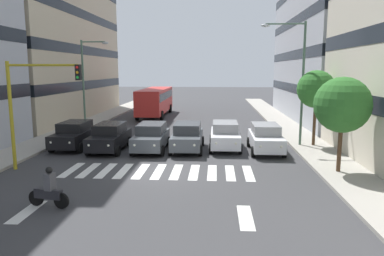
{
  "coord_description": "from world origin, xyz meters",
  "views": [
    {
      "loc": [
        -2.86,
        17.55,
        5.08
      ],
      "look_at": [
        -1.27,
        -6.3,
        1.22
      ],
      "focal_mm": 33.92,
      "sensor_mm": 36.0,
      "label": 1
    }
  ],
  "objects": [
    {
      "name": "lane_arrow_1",
      "position": [
        3.93,
        5.5,
        0.0
      ],
      "size": [
        0.5,
        2.2,
        0.01
      ],
      "primitive_type": "cube",
      "color": "silver",
      "rests_on": "ground_plane"
    },
    {
      "name": "car_4",
      "position": [
        3.83,
        -4.57,
        0.89
      ],
      "size": [
        2.02,
        4.44,
        1.72
      ],
      "color": "black",
      "rests_on": "ground_plane"
    },
    {
      "name": "bus_behind_traffic",
      "position": [
        3.83,
        -21.99,
        1.86
      ],
      "size": [
        2.78,
        10.5,
        3.0
      ],
      "color": "red",
      "rests_on": "ground_plane"
    },
    {
      "name": "lane_arrow_0",
      "position": [
        -3.93,
        5.5,
        0.0
      ],
      "size": [
        0.5,
        2.2,
        0.01
      ],
      "primitive_type": "cube",
      "color": "silver",
      "rests_on": "ground_plane"
    },
    {
      "name": "crosswalk_markings",
      "position": [
        0.0,
        0.0,
        0.0
      ],
      "size": [
        9.45,
        2.8,
        0.01
      ],
      "color": "silver",
      "rests_on": "ground_plane"
    },
    {
      "name": "street_tree_0",
      "position": [
        -8.88,
        -0.12,
        3.41
      ],
      "size": [
        2.67,
        2.67,
        4.61
      ],
      "color": "#513823",
      "rests_on": "sidewalk_left"
    },
    {
      "name": "motorcycle_with_rider",
      "position": [
        3.31,
        5.03,
        0.65
      ],
      "size": [
        1.68,
        0.46,
        1.57
      ],
      "color": "black",
      "rests_on": "ground_plane"
    },
    {
      "name": "car_1",
      "position": [
        -3.46,
        -5.64,
        0.89
      ],
      "size": [
        2.02,
        4.44,
        1.72
      ],
      "color": "silver",
      "rests_on": "ground_plane"
    },
    {
      "name": "traffic_light_gantry",
      "position": [
        6.4,
        0.06,
        3.66
      ],
      "size": [
        3.79,
        0.36,
        5.5
      ],
      "color": "#AD991E",
      "rests_on": "ground_plane"
    },
    {
      "name": "sidewalk_left",
      "position": [
        -9.16,
        0.0,
        0.07
      ],
      "size": [
        2.61,
        90.0,
        0.15
      ],
      "primitive_type": "cube",
      "color": "#9E998E",
      "rests_on": "ground_plane"
    },
    {
      "name": "street_lamp_left",
      "position": [
        -8.03,
        -6.51,
        4.95
      ],
      "size": [
        2.88,
        0.28,
        7.95
      ],
      "color": "#4C6B56",
      "rests_on": "sidewalk_left"
    },
    {
      "name": "street_tree_1",
      "position": [
        -9.31,
        -6.44,
        3.82
      ],
      "size": [
        2.45,
        2.45,
        4.91
      ],
      "color": "#513823",
      "rests_on": "sidewalk_left"
    },
    {
      "name": "car_3",
      "position": [
        1.21,
        -4.73,
        0.89
      ],
      "size": [
        2.02,
        4.44,
        1.72
      ],
      "color": "#474C51",
      "rests_on": "ground_plane"
    },
    {
      "name": "car_0",
      "position": [
        -5.96,
        -4.89,
        0.89
      ],
      "size": [
        2.02,
        4.44,
        1.72
      ],
      "color": "silver",
      "rests_on": "ground_plane"
    },
    {
      "name": "street_lamp_right",
      "position": [
        8.11,
        -12.85,
        4.58
      ],
      "size": [
        2.38,
        0.28,
        7.38
      ],
      "color": "#4C6B56",
      "rests_on": "sidewalk_right"
    },
    {
      "name": "building_left_block_0",
      "position": [
        -16.22,
        -20.58,
        11.39
      ],
      "size": [
        11.55,
        21.89,
        22.78
      ],
      "color": "#ADB2BC",
      "rests_on": "ground_plane"
    },
    {
      "name": "car_5",
      "position": [
        6.37,
        -5.22,
        0.89
      ],
      "size": [
        2.02,
        4.44,
        1.72
      ],
      "color": "black",
      "rests_on": "ground_plane"
    },
    {
      "name": "ground_plane",
      "position": [
        0.0,
        0.0,
        0.0
      ],
      "size": [
        180.0,
        180.0,
        0.0
      ],
      "primitive_type": "plane",
      "color": "#38383A"
    },
    {
      "name": "car_2",
      "position": [
        -1.06,
        -4.99,
        0.89
      ],
      "size": [
        2.02,
        4.44,
        1.72
      ],
      "color": "#474C51",
      "rests_on": "ground_plane"
    }
  ]
}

